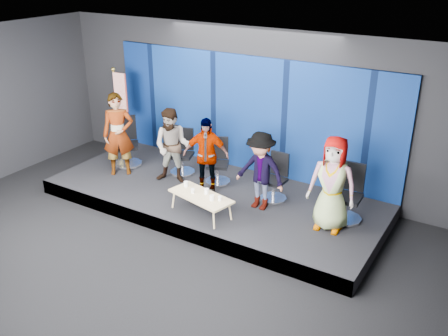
# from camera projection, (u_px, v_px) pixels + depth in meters

# --- Properties ---
(ground) EXTENTS (10.00, 10.00, 0.00)m
(ground) POSITION_uv_depth(u_px,v_px,m) (136.00, 262.00, 8.61)
(ground) COLOR black
(ground) RESTS_ON ground
(room_walls) EXTENTS (10.02, 8.02, 3.51)m
(room_walls) POSITION_uv_depth(u_px,v_px,m) (124.00, 129.00, 7.64)
(room_walls) COLOR black
(room_walls) RESTS_ON ground
(riser) EXTENTS (7.00, 3.00, 0.30)m
(riser) POSITION_uv_depth(u_px,v_px,m) (213.00, 198.00, 10.51)
(riser) COLOR black
(riser) RESTS_ON ground
(backdrop) EXTENTS (7.00, 0.08, 2.60)m
(backdrop) POSITION_uv_depth(u_px,v_px,m) (248.00, 114.00, 11.06)
(backdrop) COLOR #06194C
(backdrop) RESTS_ON riser
(chair_a) EXTENTS (0.91, 0.91, 1.14)m
(chair_a) POSITION_uv_depth(u_px,v_px,m) (127.00, 149.00, 11.64)
(chair_a) COLOR silver
(chair_a) RESTS_ON riser
(panelist_a) EXTENTS (0.80, 0.78, 1.85)m
(panelist_a) POSITION_uv_depth(u_px,v_px,m) (118.00, 134.00, 10.96)
(panelist_a) COLOR black
(panelist_a) RESTS_ON riser
(chair_b) EXTENTS (0.72, 0.72, 1.01)m
(chair_b) POSITION_uv_depth(u_px,v_px,m) (183.00, 159.00, 11.23)
(chair_b) COLOR silver
(chair_b) RESTS_ON riser
(panelist_b) EXTENTS (0.95, 0.84, 1.64)m
(panelist_b) POSITION_uv_depth(u_px,v_px,m) (172.00, 146.00, 10.60)
(panelist_b) COLOR black
(panelist_b) RESTS_ON riser
(chair_c) EXTENTS (0.74, 0.74, 0.99)m
(chair_c) POSITION_uv_depth(u_px,v_px,m) (218.00, 168.00, 10.77)
(chair_c) COLOR silver
(chair_c) RESTS_ON riser
(panelist_c) EXTENTS (1.02, 0.74, 1.60)m
(panelist_c) POSITION_uv_depth(u_px,v_px,m) (206.00, 155.00, 10.18)
(panelist_c) COLOR black
(panelist_c) RESTS_ON riser
(chair_d) EXTENTS (0.57, 0.57, 0.96)m
(chair_d) POSITION_uv_depth(u_px,v_px,m) (275.00, 184.00, 10.03)
(chair_d) COLOR silver
(chair_d) RESTS_ON riser
(panelist_d) EXTENTS (1.03, 0.62, 1.56)m
(panelist_d) POSITION_uv_depth(u_px,v_px,m) (260.00, 171.00, 9.50)
(panelist_d) COLOR black
(panelist_d) RESTS_ON riser
(chair_e) EXTENTS (0.64, 0.64, 1.09)m
(chair_e) POSITION_uv_depth(u_px,v_px,m) (348.00, 202.00, 9.25)
(chair_e) COLOR silver
(chair_e) RESTS_ON riser
(panelist_e) EXTENTS (0.89, 0.60, 1.76)m
(panelist_e) POSITION_uv_depth(u_px,v_px,m) (332.00, 184.00, 8.75)
(panelist_e) COLOR black
(panelist_e) RESTS_ON riser
(coffee_table) EXTENTS (1.37, 0.82, 0.39)m
(coffee_table) POSITION_uv_depth(u_px,v_px,m) (201.00, 197.00, 9.43)
(coffee_table) COLOR tan
(coffee_table) RESTS_ON riser
(mug_a) EXTENTS (0.09, 0.09, 0.10)m
(mug_a) POSITION_uv_depth(u_px,v_px,m) (186.00, 184.00, 9.75)
(mug_a) COLOR white
(mug_a) RESTS_ON coffee_table
(mug_b) EXTENTS (0.07, 0.07, 0.08)m
(mug_b) POSITION_uv_depth(u_px,v_px,m) (193.00, 191.00, 9.50)
(mug_b) COLOR white
(mug_b) RESTS_ON coffee_table
(mug_c) EXTENTS (0.09, 0.09, 0.11)m
(mug_c) POSITION_uv_depth(u_px,v_px,m) (206.00, 191.00, 9.45)
(mug_c) COLOR white
(mug_c) RESTS_ON coffee_table
(mug_d) EXTENTS (0.09, 0.09, 0.11)m
(mug_d) POSITION_uv_depth(u_px,v_px,m) (212.00, 198.00, 9.21)
(mug_d) COLOR white
(mug_d) RESTS_ON coffee_table
(mug_e) EXTENTS (0.07, 0.07, 0.09)m
(mug_e) POSITION_uv_depth(u_px,v_px,m) (220.00, 198.00, 9.21)
(mug_e) COLOR white
(mug_e) RESTS_ON coffee_table
(flag_stand) EXTENTS (0.49, 0.28, 2.12)m
(flag_stand) POSITION_uv_depth(u_px,v_px,m) (120.00, 109.00, 12.06)
(flag_stand) COLOR black
(flag_stand) RESTS_ON riser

